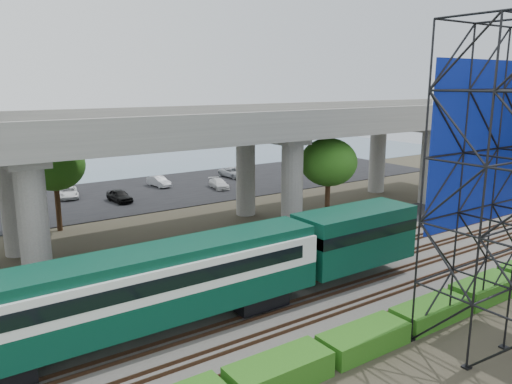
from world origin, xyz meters
TOP-DOWN VIEW (x-y plane):
  - ground at (0.00, 0.00)m, footprint 140.00×140.00m
  - ballast_bed at (0.00, 2.00)m, footprint 90.00×12.00m
  - service_road at (0.00, 10.50)m, footprint 90.00×5.00m
  - parking_lot at (0.00, 34.00)m, footprint 90.00×18.00m
  - harbor_water at (0.00, 56.00)m, footprint 140.00×40.00m
  - rail_tracks at (0.00, 2.00)m, footprint 90.00×9.52m
  - commuter_train at (-5.23, 2.00)m, footprint 29.30×3.06m
  - overpass at (-1.33, 16.00)m, footprint 80.00×12.00m
  - hedge_strip at (1.01, -4.30)m, footprint 34.60×1.80m
  - trees at (-4.67, 16.17)m, footprint 40.94×16.94m
  - suv at (-5.60, 9.55)m, footprint 5.35×2.47m
  - parked_cars at (2.62, 33.66)m, footprint 37.35×9.59m

SIDE VIEW (x-z plane):
  - ground at x=0.00m, z-range 0.00..0.00m
  - harbor_water at x=0.00m, z-range 0.00..0.03m
  - service_road at x=0.00m, z-range 0.00..0.08m
  - parking_lot at x=0.00m, z-range 0.00..0.08m
  - ballast_bed at x=0.00m, z-range 0.00..0.20m
  - rail_tracks at x=0.00m, z-range 0.20..0.36m
  - hedge_strip at x=1.01m, z-range -0.04..1.16m
  - parked_cars at x=2.62m, z-range 0.03..1.34m
  - suv at x=-5.60m, z-range 0.08..1.56m
  - commuter_train at x=-5.23m, z-range 0.73..5.03m
  - trees at x=-4.67m, z-range 1.73..9.42m
  - overpass at x=-1.33m, z-range 2.01..14.41m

